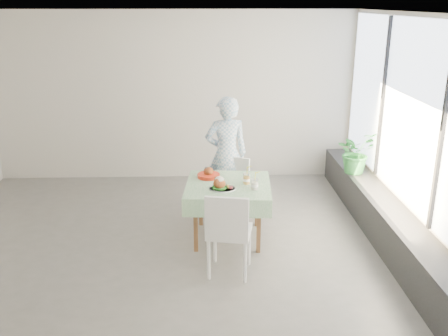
{
  "coord_description": "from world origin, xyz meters",
  "views": [
    {
      "loc": [
        0.53,
        -5.77,
        2.92
      ],
      "look_at": [
        0.75,
        0.13,
        0.94
      ],
      "focal_mm": 40.0,
      "sensor_mm": 36.0,
      "label": 1
    }
  ],
  "objects_px": {
    "chair_near": "(229,248)",
    "main_dish": "(221,185)",
    "chair_far": "(232,199)",
    "diner": "(226,154)",
    "cafe_table": "(228,205)",
    "juice_cup_orange": "(246,179)",
    "potted_plant": "(356,152)"
  },
  "relations": [
    {
      "from": "cafe_table",
      "to": "main_dish",
      "type": "bearing_deg",
      "value": -117.46
    },
    {
      "from": "chair_far",
      "to": "potted_plant",
      "type": "xyz_separation_m",
      "value": [
        1.84,
        0.37,
        0.56
      ]
    },
    {
      "from": "juice_cup_orange",
      "to": "potted_plant",
      "type": "xyz_separation_m",
      "value": [
        1.7,
        1.08,
        0.01
      ]
    },
    {
      "from": "potted_plant",
      "to": "juice_cup_orange",
      "type": "bearing_deg",
      "value": -147.45
    },
    {
      "from": "cafe_table",
      "to": "potted_plant",
      "type": "distance_m",
      "value": 2.24
    },
    {
      "from": "chair_far",
      "to": "diner",
      "type": "bearing_deg",
      "value": 106.03
    },
    {
      "from": "main_dish",
      "to": "diner",
      "type": "bearing_deg",
      "value": 84.28
    },
    {
      "from": "chair_near",
      "to": "juice_cup_orange",
      "type": "height_order",
      "value": "juice_cup_orange"
    },
    {
      "from": "main_dish",
      "to": "chair_far",
      "type": "bearing_deg",
      "value": 78.4
    },
    {
      "from": "diner",
      "to": "main_dish",
      "type": "bearing_deg",
      "value": 75.05
    },
    {
      "from": "cafe_table",
      "to": "chair_far",
      "type": "bearing_deg",
      "value": 82.97
    },
    {
      "from": "juice_cup_orange",
      "to": "main_dish",
      "type": "bearing_deg",
      "value": -150.39
    },
    {
      "from": "chair_near",
      "to": "chair_far",
      "type": "bearing_deg",
      "value": 85.86
    },
    {
      "from": "cafe_table",
      "to": "potted_plant",
      "type": "bearing_deg",
      "value": 29.34
    },
    {
      "from": "chair_near",
      "to": "cafe_table",
      "type": "bearing_deg",
      "value": 88.23
    },
    {
      "from": "chair_near",
      "to": "main_dish",
      "type": "distance_m",
      "value": 0.85
    },
    {
      "from": "juice_cup_orange",
      "to": "diner",
      "type": "bearing_deg",
      "value": 102.52
    },
    {
      "from": "chair_far",
      "to": "juice_cup_orange",
      "type": "height_order",
      "value": "juice_cup_orange"
    },
    {
      "from": "chair_near",
      "to": "juice_cup_orange",
      "type": "relative_size",
      "value": 3.68
    },
    {
      "from": "chair_far",
      "to": "main_dish",
      "type": "xyz_separation_m",
      "value": [
        -0.18,
        -0.9,
        0.54
      ]
    },
    {
      "from": "main_dish",
      "to": "juice_cup_orange",
      "type": "relative_size",
      "value": 1.21
    },
    {
      "from": "cafe_table",
      "to": "juice_cup_orange",
      "type": "distance_m",
      "value": 0.41
    },
    {
      "from": "chair_far",
      "to": "potted_plant",
      "type": "height_order",
      "value": "potted_plant"
    },
    {
      "from": "chair_far",
      "to": "cafe_table",
      "type": "bearing_deg",
      "value": -97.03
    },
    {
      "from": "chair_near",
      "to": "potted_plant",
      "type": "distance_m",
      "value": 2.81
    },
    {
      "from": "chair_near",
      "to": "main_dish",
      "type": "xyz_separation_m",
      "value": [
        -0.07,
        0.69,
        0.49
      ]
    },
    {
      "from": "diner",
      "to": "main_dish",
      "type": "xyz_separation_m",
      "value": [
        -0.11,
        -1.14,
        -0.04
      ]
    },
    {
      "from": "diner",
      "to": "cafe_table",
      "type": "bearing_deg",
      "value": 79.7
    },
    {
      "from": "cafe_table",
      "to": "main_dish",
      "type": "distance_m",
      "value": 0.4
    },
    {
      "from": "cafe_table",
      "to": "chair_near",
      "type": "distance_m",
      "value": 0.89
    },
    {
      "from": "cafe_table",
      "to": "diner",
      "type": "xyz_separation_m",
      "value": [
        0.02,
        0.95,
        0.38
      ]
    },
    {
      "from": "cafe_table",
      "to": "juice_cup_orange",
      "type": "bearing_deg",
      "value": 0.0
    }
  ]
}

